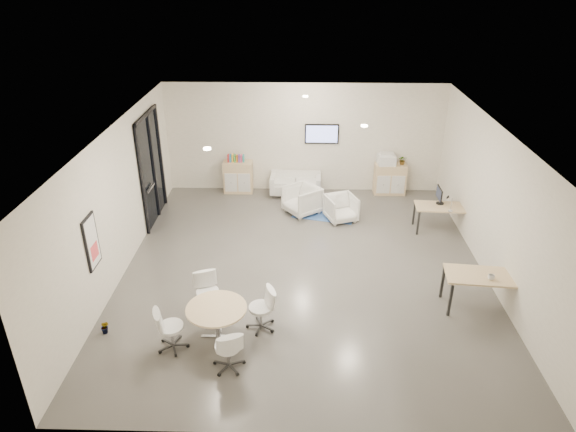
{
  "coord_description": "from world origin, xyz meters",
  "views": [
    {
      "loc": [
        -0.11,
        -9.8,
        6.25
      ],
      "look_at": [
        -0.37,
        0.4,
        1.13
      ],
      "focal_mm": 32.0,
      "sensor_mm": 36.0,
      "label": 1
    }
  ],
  "objects_px": {
    "sideboard_right": "(390,179)",
    "loveseat": "(296,185)",
    "round_table": "(217,312)",
    "sideboard_left": "(238,177)",
    "desk_rear": "(441,209)",
    "desk_front": "(483,278)",
    "armchair_left": "(302,199)",
    "armchair_right": "(341,207)"
  },
  "relations": [
    {
      "from": "sideboard_left",
      "to": "round_table",
      "type": "bearing_deg",
      "value": -86.91
    },
    {
      "from": "loveseat",
      "to": "armchair_right",
      "type": "bearing_deg",
      "value": -51.25
    },
    {
      "from": "sideboard_left",
      "to": "armchair_right",
      "type": "height_order",
      "value": "sideboard_left"
    },
    {
      "from": "sideboard_right",
      "to": "round_table",
      "type": "relative_size",
      "value": 0.83
    },
    {
      "from": "loveseat",
      "to": "round_table",
      "type": "distance_m",
      "value": 6.65
    },
    {
      "from": "sideboard_left",
      "to": "desk_front",
      "type": "relative_size",
      "value": 0.63
    },
    {
      "from": "loveseat",
      "to": "sideboard_right",
      "type": "bearing_deg",
      "value": 4.96
    },
    {
      "from": "round_table",
      "to": "sideboard_left",
      "type": "bearing_deg",
      "value": 93.09
    },
    {
      "from": "desk_front",
      "to": "round_table",
      "type": "xyz_separation_m",
      "value": [
        -5.07,
        -1.07,
        -0.09
      ]
    },
    {
      "from": "loveseat",
      "to": "desk_rear",
      "type": "distance_m",
      "value": 4.3
    },
    {
      "from": "loveseat",
      "to": "desk_rear",
      "type": "relative_size",
      "value": 1.13
    },
    {
      "from": "desk_rear",
      "to": "round_table",
      "type": "xyz_separation_m",
      "value": [
        -5.05,
        -4.35,
        -0.02
      ]
    },
    {
      "from": "sideboard_left",
      "to": "armchair_right",
      "type": "distance_m",
      "value": 3.44
    },
    {
      "from": "desk_rear",
      "to": "desk_front",
      "type": "xyz_separation_m",
      "value": [
        0.02,
        -3.28,
        0.07
      ]
    },
    {
      "from": "sideboard_right",
      "to": "loveseat",
      "type": "relative_size",
      "value": 0.61
    },
    {
      "from": "desk_rear",
      "to": "round_table",
      "type": "height_order",
      "value": "same"
    },
    {
      "from": "sideboard_left",
      "to": "desk_rear",
      "type": "distance_m",
      "value": 5.87
    },
    {
      "from": "armchair_left",
      "to": "sideboard_right",
      "type": "bearing_deg",
      "value": 81.18
    },
    {
      "from": "sideboard_right",
      "to": "desk_front",
      "type": "height_order",
      "value": "sideboard_right"
    },
    {
      "from": "desk_front",
      "to": "round_table",
      "type": "distance_m",
      "value": 5.18
    },
    {
      "from": "desk_front",
      "to": "sideboard_left",
      "type": "bearing_deg",
      "value": 139.96
    },
    {
      "from": "armchair_right",
      "to": "round_table",
      "type": "xyz_separation_m",
      "value": [
        -2.57,
        -4.83,
        0.2
      ]
    },
    {
      "from": "sideboard_right",
      "to": "loveseat",
      "type": "xyz_separation_m",
      "value": [
        -2.78,
        -0.12,
        -0.16
      ]
    },
    {
      "from": "armchair_right",
      "to": "sideboard_right",
      "type": "bearing_deg",
      "value": 29.24
    },
    {
      "from": "armchair_left",
      "to": "armchair_right",
      "type": "height_order",
      "value": "armchair_left"
    },
    {
      "from": "armchair_right",
      "to": "round_table",
      "type": "relative_size",
      "value": 0.69
    },
    {
      "from": "sideboard_right",
      "to": "round_table",
      "type": "distance_m",
      "value": 7.8
    },
    {
      "from": "armchair_right",
      "to": "loveseat",
      "type": "bearing_deg",
      "value": 106.29
    },
    {
      "from": "round_table",
      "to": "loveseat",
      "type": "bearing_deg",
      "value": 78.31
    },
    {
      "from": "sideboard_left",
      "to": "loveseat",
      "type": "xyz_separation_m",
      "value": [
        1.7,
        -0.12,
        -0.18
      ]
    },
    {
      "from": "sideboard_right",
      "to": "loveseat",
      "type": "distance_m",
      "value": 2.78
    },
    {
      "from": "desk_front",
      "to": "loveseat",
      "type": "bearing_deg",
      "value": 130.06
    },
    {
      "from": "round_table",
      "to": "desk_front",
      "type": "bearing_deg",
      "value": 11.9
    },
    {
      "from": "sideboard_left",
      "to": "round_table",
      "type": "relative_size",
      "value": 0.86
    },
    {
      "from": "loveseat",
      "to": "round_table",
      "type": "xyz_separation_m",
      "value": [
        -1.35,
        -6.5,
        0.29
      ]
    },
    {
      "from": "sideboard_left",
      "to": "desk_rear",
      "type": "relative_size",
      "value": 0.72
    },
    {
      "from": "sideboard_right",
      "to": "desk_front",
      "type": "bearing_deg",
      "value": -80.33
    },
    {
      "from": "desk_rear",
      "to": "loveseat",
      "type": "bearing_deg",
      "value": 153.6
    },
    {
      "from": "loveseat",
      "to": "desk_rear",
      "type": "bearing_deg",
      "value": -27.71
    },
    {
      "from": "sideboard_right",
      "to": "armchair_left",
      "type": "relative_size",
      "value": 1.07
    },
    {
      "from": "sideboard_left",
      "to": "armchair_left",
      "type": "bearing_deg",
      "value": -36.14
    },
    {
      "from": "sideboard_left",
      "to": "loveseat",
      "type": "bearing_deg",
      "value": -4.18
    }
  ]
}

